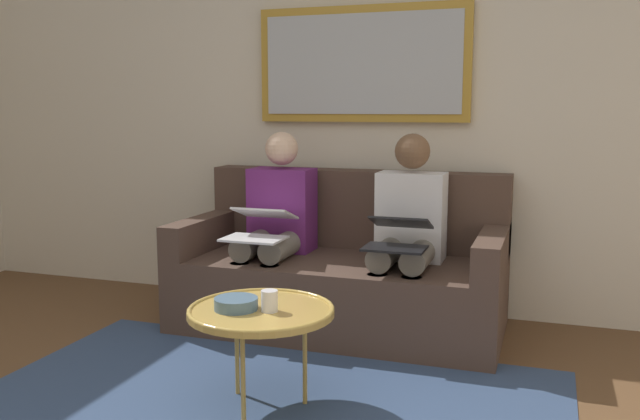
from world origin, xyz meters
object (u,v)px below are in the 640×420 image
object	(u,v)px
coffee_table	(261,312)
laptop_white	(260,224)
bowl	(236,304)
person_right	(276,222)
cup	(269,301)
person_left	(407,230)
couch	(343,273)
framed_mirror	(362,64)
laptop_black	(398,234)

from	to	relation	value
coffee_table	laptop_white	distance (m)	1.02
bowl	laptop_white	xyz separation A→B (m)	(0.31, -0.96, 0.17)
bowl	person_right	distance (m)	1.24
coffee_table	bowl	size ratio (longest dim) A/B	3.37
coffee_table	person_right	bearing A→B (deg)	-70.46
cup	person_left	xyz separation A→B (m)	(-0.34, -1.17, 0.12)
couch	person_right	size ratio (longest dim) A/B	1.64
person_right	laptop_white	size ratio (longest dim) A/B	2.91
framed_mirror	coffee_table	distance (m)	1.96
coffee_table	person_left	world-z (taller)	person_left
framed_mirror	laptop_white	distance (m)	1.21
coffee_table	person_right	size ratio (longest dim) A/B	0.55
bowl	person_left	xyz separation A→B (m)	(-0.48, -1.19, 0.14)
laptop_white	framed_mirror	bearing A→B (deg)	-120.00
laptop_black	person_right	world-z (taller)	person_right
bowl	person_right	world-z (taller)	person_right
laptop_black	coffee_table	bearing A→B (deg)	67.04
coffee_table	person_left	size ratio (longest dim) A/B	0.55
bowl	laptop_black	world-z (taller)	laptop_black
framed_mirror	person_left	bearing A→B (deg)	131.01
framed_mirror	cup	world-z (taller)	framed_mirror
couch	bowl	world-z (taller)	couch
person_right	cup	bearing A→B (deg)	111.28
framed_mirror	bowl	world-z (taller)	framed_mirror
cup	laptop_white	distance (m)	1.05
person_right	framed_mirror	bearing A→B (deg)	-131.01
person_left	laptop_white	world-z (taller)	person_left
bowl	framed_mirror	bearing A→B (deg)	-93.02
cup	laptop_white	world-z (taller)	laptop_white
couch	person_left	distance (m)	0.50
framed_mirror	coffee_table	size ratio (longest dim) A/B	2.16
bowl	laptop_black	size ratio (longest dim) A/B	0.50
coffee_table	laptop_white	xyz separation A→B (m)	(0.41, -0.92, 0.20)
framed_mirror	laptop_black	size ratio (longest dim) A/B	3.66
person_right	person_left	bearing A→B (deg)	180.00
couch	laptop_black	world-z (taller)	couch
framed_mirror	cup	size ratio (longest dim) A/B	14.93
cup	person_left	world-z (taller)	person_left
cup	bowl	world-z (taller)	cup
cup	bowl	distance (m)	0.15
couch	laptop_white	size ratio (longest dim) A/B	4.77
bowl	person_right	bearing A→B (deg)	-75.35
framed_mirror	person_right	size ratio (longest dim) A/B	1.18
coffee_table	cup	size ratio (longest dim) A/B	6.92
bowl	laptop_black	bearing A→B (deg)	-116.94
framed_mirror	laptop_black	xyz separation A→B (m)	(-0.40, 0.69, -0.92)
framed_mirror	person_right	distance (m)	1.12
framed_mirror	person_right	xyz separation A→B (m)	(0.40, 0.46, -0.94)
framed_mirror	cup	bearing A→B (deg)	92.04
cup	laptop_black	bearing A→B (deg)	-109.97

